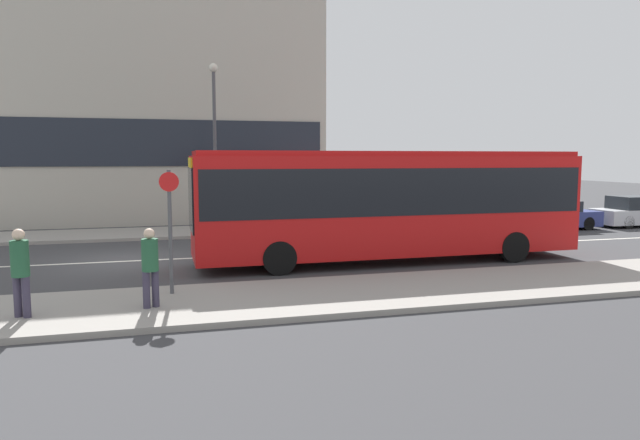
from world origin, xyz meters
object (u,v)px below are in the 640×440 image
(bus_stop_sign, at_px, (170,222))
(parked_car_2, at_px, (639,212))
(street_lamp, at_px, (215,131))
(pedestrian_down_pavement, at_px, (150,263))
(parked_car_1, at_px, (552,215))
(city_bus, at_px, (389,199))
(parked_car_0, at_px, (446,218))
(pedestrian_near_stop, at_px, (20,267))

(bus_stop_sign, bearing_deg, parked_car_2, 21.86)
(street_lamp, bearing_deg, pedestrian_down_pavement, -101.56)
(parked_car_1, height_order, parked_car_2, parked_car_2)
(pedestrian_down_pavement, distance_m, street_lamp, 12.48)
(street_lamp, bearing_deg, parked_car_1, -6.83)
(pedestrian_down_pavement, bearing_deg, parked_car_1, 4.35)
(city_bus, distance_m, street_lamp, 9.16)
(city_bus, bearing_deg, parked_car_2, 20.45)
(parked_car_2, relative_size, pedestrian_down_pavement, 2.73)
(parked_car_1, distance_m, bus_stop_sign, 19.19)
(parked_car_0, xyz_separation_m, pedestrian_down_pavement, (-12.06, -10.00, 0.43))
(parked_car_0, relative_size, street_lamp, 0.65)
(bus_stop_sign, bearing_deg, city_bus, 25.20)
(bus_stop_sign, relative_size, street_lamp, 0.41)
(city_bus, height_order, parked_car_1, city_bus)
(city_bus, distance_m, parked_car_1, 11.90)
(parked_car_1, relative_size, parked_car_2, 0.90)
(parked_car_1, bearing_deg, city_bus, -151.05)
(city_bus, xyz_separation_m, parked_car_0, (4.99, 5.72, -1.33))
(parked_car_2, xyz_separation_m, bus_stop_sign, (-21.79, -8.75, 1.12))
(pedestrian_near_stop, distance_m, street_lamp, 13.24)
(pedestrian_near_stop, xyz_separation_m, pedestrian_down_pavement, (2.42, 0.09, -0.05))
(parked_car_0, relative_size, pedestrian_down_pavement, 2.71)
(pedestrian_near_stop, bearing_deg, city_bus, 52.22)
(city_bus, distance_m, pedestrian_near_stop, 10.49)
(city_bus, bearing_deg, street_lamp, 121.92)
(pedestrian_down_pavement, distance_m, bus_stop_sign, 1.42)
(street_lamp, bearing_deg, city_bus, -58.19)
(city_bus, height_order, pedestrian_down_pavement, city_bus)
(parked_car_2, relative_size, bus_stop_sign, 1.60)
(parked_car_0, distance_m, bus_stop_sign, 14.66)
(parked_car_2, xyz_separation_m, street_lamp, (-19.82, 1.90, 3.69))
(pedestrian_near_stop, relative_size, bus_stop_sign, 0.61)
(pedestrian_down_pavement, relative_size, bus_stop_sign, 0.59)
(parked_car_1, bearing_deg, bus_stop_sign, -152.49)
(parked_car_2, distance_m, bus_stop_sign, 23.51)
(city_bus, relative_size, pedestrian_down_pavement, 7.23)
(bus_stop_sign, bearing_deg, parked_car_0, 37.26)
(parked_car_2, height_order, street_lamp, street_lamp)
(parked_car_2, bearing_deg, street_lamp, 174.53)
(parked_car_2, bearing_deg, bus_stop_sign, -158.14)
(street_lamp, bearing_deg, parked_car_0, -10.55)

